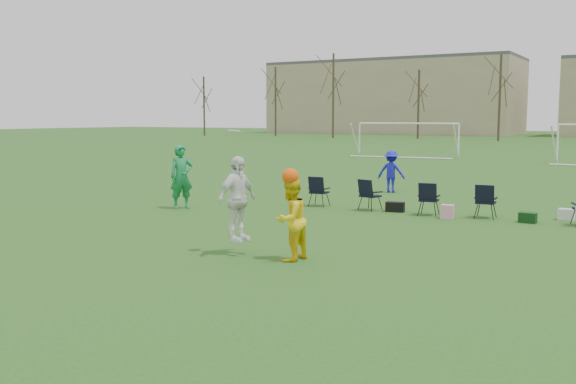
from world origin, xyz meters
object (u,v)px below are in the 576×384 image
Objects in this scene: fielder_green_near at (181,177)px; fielder_blue at (391,172)px; goal_left at (408,130)px; center_contest at (264,208)px.

fielder_green_near is 8.46m from fielder_blue.
fielder_blue is 22.75m from goal_left.
fielder_blue is 12.23m from center_contest.
fielder_blue is at bearing 5.79° from fielder_green_near.
fielder_blue is at bearing 99.06° from center_contest.
center_contest is (6.03, -4.68, 0.02)m from fielder_green_near.
center_contest is 34.86m from goal_left.
center_contest is at bearing 90.88° from fielder_blue.
fielder_green_near is at bearing -89.10° from goal_left.
goal_left reaches higher than fielder_blue.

